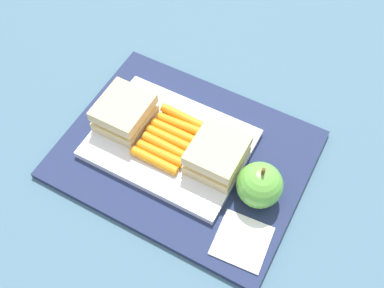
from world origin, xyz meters
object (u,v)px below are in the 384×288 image
(carrot_sticks_bundle, at_px, (170,139))
(apple, at_px, (260,185))
(sandwich_half_left, at_px, (124,113))
(food_tray, at_px, (170,143))
(paper_napkin, at_px, (242,241))
(sandwich_half_right, at_px, (217,155))

(carrot_sticks_bundle, xyz_separation_m, apple, (0.15, -0.01, 0.01))
(sandwich_half_left, height_order, carrot_sticks_bundle, sandwich_half_left)
(carrot_sticks_bundle, distance_m, apple, 0.15)
(food_tray, xyz_separation_m, sandwich_half_left, (-0.08, 0.00, 0.03))
(carrot_sticks_bundle, relative_size, paper_napkin, 1.45)
(sandwich_half_left, distance_m, sandwich_half_right, 0.16)
(food_tray, distance_m, sandwich_half_right, 0.08)
(sandwich_half_left, xyz_separation_m, apple, (0.23, -0.01, -0.00))
(sandwich_half_left, relative_size, carrot_sticks_bundle, 0.79)
(food_tray, bearing_deg, sandwich_half_right, 0.00)
(sandwich_half_right, bearing_deg, food_tray, 180.00)
(sandwich_half_left, xyz_separation_m, paper_napkin, (0.24, -0.09, -0.03))
(sandwich_half_right, distance_m, apple, 0.07)
(sandwich_half_left, bearing_deg, food_tray, 0.00)
(sandwich_half_left, bearing_deg, sandwich_half_right, 0.00)
(sandwich_half_right, height_order, apple, apple)
(food_tray, xyz_separation_m, carrot_sticks_bundle, (-0.00, 0.00, 0.01))
(paper_napkin, bearing_deg, carrot_sticks_bundle, 151.63)
(carrot_sticks_bundle, xyz_separation_m, paper_napkin, (0.16, -0.09, -0.02))
(food_tray, distance_m, carrot_sticks_bundle, 0.01)
(carrot_sticks_bundle, bearing_deg, sandwich_half_left, -180.00)
(carrot_sticks_bundle, bearing_deg, food_tray, -0.53)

